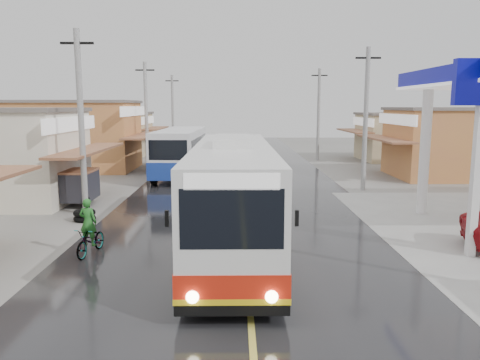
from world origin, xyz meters
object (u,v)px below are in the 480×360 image
(second_bus, at_px, (181,151))
(tricycle_near, at_px, (79,185))
(cyclist, at_px, (90,236))
(tyre_stack, at_px, (85,216))
(coach_bus, at_px, (233,195))

(second_bus, height_order, tricycle_near, second_bus)
(second_bus, relative_size, cyclist, 5.11)
(tyre_stack, bearing_deg, coach_bus, -30.74)
(coach_bus, relative_size, tyre_stack, 13.29)
(coach_bus, relative_size, tricycle_near, 5.24)
(cyclist, height_order, tyre_stack, cyclist)
(tricycle_near, bearing_deg, coach_bus, -41.42)
(coach_bus, xyz_separation_m, cyclist, (-4.61, -0.82, -1.20))
(tricycle_near, bearing_deg, cyclist, -68.55)
(coach_bus, distance_m, cyclist, 4.84)
(tricycle_near, xyz_separation_m, tyre_stack, (1.20, -3.10, -0.77))
(tyre_stack, bearing_deg, second_bus, 78.25)
(coach_bus, relative_size, second_bus, 1.25)
(second_bus, height_order, cyclist, second_bus)
(coach_bus, xyz_separation_m, tyre_stack, (-6.26, 3.72, -1.59))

